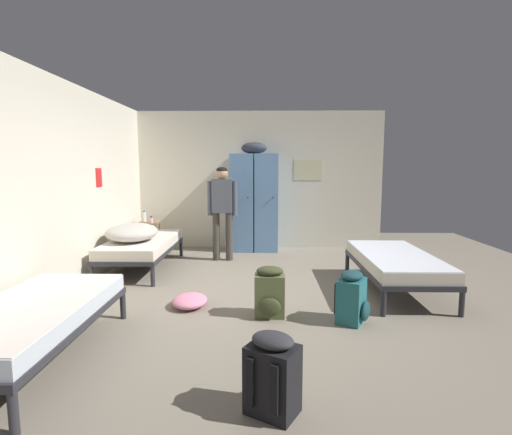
{
  "coord_description": "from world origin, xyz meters",
  "views": [
    {
      "loc": [
        0.1,
        -4.78,
        1.61
      ],
      "look_at": [
        0.0,
        0.3,
        0.95
      ],
      "focal_mm": 27.47,
      "sensor_mm": 36.0,
      "label": 1
    }
  ],
  "objects_px": {
    "shelf_unit": "(149,234)",
    "lotion_bottle": "(151,220)",
    "backpack_teal": "(352,298)",
    "clothes_pile_pink": "(190,301)",
    "water_bottle": "(144,217)",
    "bedding_heap": "(132,232)",
    "bed_right": "(395,262)",
    "backpack_black": "(273,375)",
    "backpack_olive": "(270,293)",
    "bed_left_rear": "(142,245)",
    "bed_left_front": "(32,317)",
    "person_traveler": "(222,205)",
    "locker_bank": "(254,200)"
  },
  "relations": [
    {
      "from": "shelf_unit",
      "to": "lotion_bottle",
      "type": "bearing_deg",
      "value": -29.74
    },
    {
      "from": "bed_left_rear",
      "to": "backpack_black",
      "type": "distance_m",
      "value": 4.13
    },
    {
      "from": "bedding_heap",
      "to": "bed_left_rear",
      "type": "bearing_deg",
      "value": 69.45
    },
    {
      "from": "shelf_unit",
      "to": "water_bottle",
      "type": "bearing_deg",
      "value": 165.96
    },
    {
      "from": "water_bottle",
      "to": "backpack_olive",
      "type": "relative_size",
      "value": 0.41
    },
    {
      "from": "water_bottle",
      "to": "backpack_olive",
      "type": "bearing_deg",
      "value": -53.94
    },
    {
      "from": "shelf_unit",
      "to": "clothes_pile_pink",
      "type": "relative_size",
      "value": 1.19
    },
    {
      "from": "shelf_unit",
      "to": "person_traveler",
      "type": "relative_size",
      "value": 0.35
    },
    {
      "from": "bedding_heap",
      "to": "backpack_olive",
      "type": "relative_size",
      "value": 1.62
    },
    {
      "from": "locker_bank",
      "to": "clothes_pile_pink",
      "type": "height_order",
      "value": "locker_bank"
    },
    {
      "from": "lotion_bottle",
      "to": "bed_right",
      "type": "bearing_deg",
      "value": -29.75
    },
    {
      "from": "bed_right",
      "to": "backpack_black",
      "type": "bearing_deg",
      "value": -122.33
    },
    {
      "from": "shelf_unit",
      "to": "bed_left_front",
      "type": "height_order",
      "value": "shelf_unit"
    },
    {
      "from": "bed_left_rear",
      "to": "backpack_black",
      "type": "bearing_deg",
      "value": -61.3
    },
    {
      "from": "shelf_unit",
      "to": "water_bottle",
      "type": "relative_size",
      "value": 2.54
    },
    {
      "from": "clothes_pile_pink",
      "to": "bed_left_rear",
      "type": "bearing_deg",
      "value": 122.41
    },
    {
      "from": "shelf_unit",
      "to": "backpack_olive",
      "type": "relative_size",
      "value": 1.04
    },
    {
      "from": "bedding_heap",
      "to": "bed_left_front",
      "type": "bearing_deg",
      "value": -88.36
    },
    {
      "from": "locker_bank",
      "to": "shelf_unit",
      "type": "bearing_deg",
      "value": -173.41
    },
    {
      "from": "locker_bank",
      "to": "person_traveler",
      "type": "relative_size",
      "value": 1.29
    },
    {
      "from": "lotion_bottle",
      "to": "backpack_teal",
      "type": "xyz_separation_m",
      "value": [
        3.02,
        -3.27,
        -0.37
      ]
    },
    {
      "from": "locker_bank",
      "to": "backpack_teal",
      "type": "bearing_deg",
      "value": -72.69
    },
    {
      "from": "bed_right",
      "to": "backpack_black",
      "type": "distance_m",
      "value": 3.09
    },
    {
      "from": "shelf_unit",
      "to": "bed_left_rear",
      "type": "bearing_deg",
      "value": -78.34
    },
    {
      "from": "bed_right",
      "to": "person_traveler",
      "type": "bearing_deg",
      "value": 146.21
    },
    {
      "from": "water_bottle",
      "to": "backpack_teal",
      "type": "xyz_separation_m",
      "value": [
        3.17,
        -3.33,
        -0.41
      ]
    },
    {
      "from": "shelf_unit",
      "to": "bedding_heap",
      "type": "xyz_separation_m",
      "value": [
        0.17,
        -1.42,
        0.28
      ]
    },
    {
      "from": "clothes_pile_pink",
      "to": "bed_right",
      "type": "bearing_deg",
      "value": 14.55
    },
    {
      "from": "clothes_pile_pink",
      "to": "person_traveler",
      "type": "bearing_deg",
      "value": 86.31
    },
    {
      "from": "bed_left_front",
      "to": "backpack_olive",
      "type": "height_order",
      "value": "backpack_olive"
    },
    {
      "from": "locker_bank",
      "to": "bed_right",
      "type": "bearing_deg",
      "value": -52.21
    },
    {
      "from": "person_traveler",
      "to": "backpack_teal",
      "type": "height_order",
      "value": "person_traveler"
    },
    {
      "from": "locker_bank",
      "to": "lotion_bottle",
      "type": "relative_size",
      "value": 16.02
    },
    {
      "from": "locker_bank",
      "to": "water_bottle",
      "type": "relative_size",
      "value": 9.24
    },
    {
      "from": "bed_left_rear",
      "to": "backpack_black",
      "type": "relative_size",
      "value": 3.45
    },
    {
      "from": "bed_left_rear",
      "to": "backpack_teal",
      "type": "relative_size",
      "value": 3.45
    },
    {
      "from": "shelf_unit",
      "to": "lotion_bottle",
      "type": "xyz_separation_m",
      "value": [
        0.07,
        -0.04,
        0.28
      ]
    },
    {
      "from": "backpack_teal",
      "to": "clothes_pile_pink",
      "type": "height_order",
      "value": "backpack_teal"
    },
    {
      "from": "bed_left_rear",
      "to": "backpack_olive",
      "type": "relative_size",
      "value": 3.45
    },
    {
      "from": "water_bottle",
      "to": "backpack_black",
      "type": "distance_m",
      "value": 5.39
    },
    {
      "from": "water_bottle",
      "to": "bedding_heap",
      "type": "bearing_deg",
      "value": -80.11
    },
    {
      "from": "shelf_unit",
      "to": "bedding_heap",
      "type": "height_order",
      "value": "bedding_heap"
    },
    {
      "from": "bed_left_front",
      "to": "clothes_pile_pink",
      "type": "relative_size",
      "value": 3.96
    },
    {
      "from": "bed_left_rear",
      "to": "bedding_heap",
      "type": "height_order",
      "value": "bedding_heap"
    },
    {
      "from": "locker_bank",
      "to": "water_bottle",
      "type": "xyz_separation_m",
      "value": [
        -2.07,
        -0.21,
        -0.3
      ]
    },
    {
      "from": "bed_left_front",
      "to": "bed_right",
      "type": "bearing_deg",
      "value": 28.28
    },
    {
      "from": "shelf_unit",
      "to": "clothes_pile_pink",
      "type": "distance_m",
      "value": 3.19
    },
    {
      "from": "water_bottle",
      "to": "backpack_teal",
      "type": "distance_m",
      "value": 4.62
    },
    {
      "from": "shelf_unit",
      "to": "bed_left_front",
      "type": "relative_size",
      "value": 0.3
    },
    {
      "from": "shelf_unit",
      "to": "person_traveler",
      "type": "bearing_deg",
      "value": -22.29
    }
  ]
}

